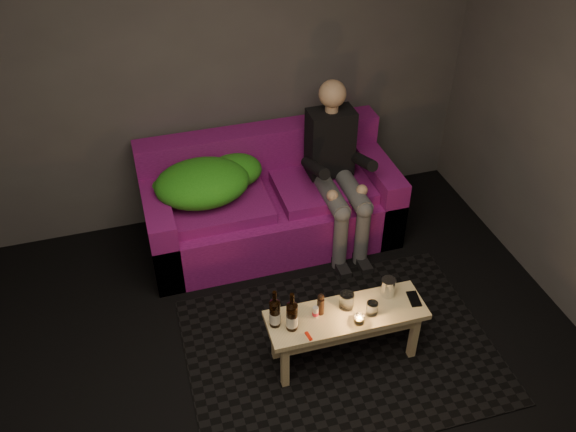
% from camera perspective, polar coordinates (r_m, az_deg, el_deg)
% --- Properties ---
extents(room, '(4.50, 4.50, 4.50)m').
position_cam_1_polar(room, '(2.78, -0.80, 6.44)').
color(room, silver).
rests_on(room, ground).
extents(rug, '(1.97, 1.45, 0.01)m').
position_cam_1_polar(rug, '(4.03, 4.91, -12.34)').
color(rug, black).
rests_on(rug, floor).
extents(sofa, '(1.87, 0.84, 0.81)m').
position_cam_1_polar(sofa, '(4.68, -1.74, 1.14)').
color(sofa, '#700E63').
rests_on(sofa, floor).
extents(green_blanket, '(0.82, 0.56, 0.28)m').
position_cam_1_polar(green_blanket, '(4.42, -7.57, 3.31)').
color(green_blanket, '#27941B').
rests_on(green_blanket, sofa).
extents(person, '(0.34, 0.78, 1.25)m').
position_cam_1_polar(person, '(4.48, 4.57, 4.71)').
color(person, black).
rests_on(person, sofa).
extents(coffee_table, '(0.98, 0.33, 0.40)m').
position_cam_1_polar(coffee_table, '(3.75, 5.45, -9.76)').
color(coffee_table, tan).
rests_on(coffee_table, rug).
extents(beer_bottle_a, '(0.07, 0.07, 0.27)m').
position_cam_1_polar(beer_bottle_a, '(3.55, -1.24, -9.04)').
color(beer_bottle_a, black).
rests_on(beer_bottle_a, coffee_table).
extents(beer_bottle_b, '(0.07, 0.07, 0.28)m').
position_cam_1_polar(beer_bottle_b, '(3.53, 0.37, -9.33)').
color(beer_bottle_b, black).
rests_on(beer_bottle_b, coffee_table).
extents(salt_shaker, '(0.04, 0.04, 0.08)m').
position_cam_1_polar(salt_shaker, '(3.64, 2.59, -8.97)').
color(salt_shaker, silver).
rests_on(salt_shaker, coffee_table).
extents(pepper_mill, '(0.05, 0.05, 0.12)m').
position_cam_1_polar(pepper_mill, '(3.65, 3.06, -8.43)').
color(pepper_mill, black).
rests_on(pepper_mill, coffee_table).
extents(tumbler_back, '(0.09, 0.09, 0.10)m').
position_cam_1_polar(tumbler_back, '(3.70, 5.49, -7.87)').
color(tumbler_back, white).
rests_on(tumbler_back, coffee_table).
extents(tealight, '(0.06, 0.06, 0.05)m').
position_cam_1_polar(tealight, '(3.64, 6.68, -9.59)').
color(tealight, white).
rests_on(tealight, coffee_table).
extents(tumbler_front, '(0.09, 0.09, 0.09)m').
position_cam_1_polar(tumbler_front, '(3.69, 7.87, -8.55)').
color(tumbler_front, white).
rests_on(tumbler_front, coffee_table).
extents(steel_cup, '(0.09, 0.09, 0.12)m').
position_cam_1_polar(steel_cup, '(3.80, 9.33, -6.58)').
color(steel_cup, silver).
rests_on(steel_cup, coffee_table).
extents(smartphone, '(0.08, 0.14, 0.01)m').
position_cam_1_polar(smartphone, '(3.84, 11.70, -7.60)').
color(smartphone, black).
rests_on(smartphone, coffee_table).
extents(red_lighter, '(0.03, 0.07, 0.01)m').
position_cam_1_polar(red_lighter, '(3.56, 1.94, -11.17)').
color(red_lighter, red).
rests_on(red_lighter, coffee_table).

